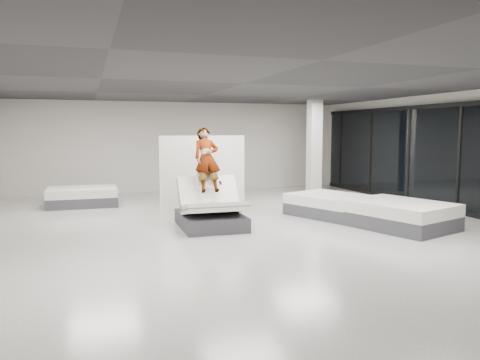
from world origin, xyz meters
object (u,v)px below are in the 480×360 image
(flat_bed_right_near, at_px, (399,215))
(column, at_px, (314,148))
(remote, at_px, (220,183))
(hero_bed, at_px, (211,212))
(divider_panel, at_px, (203,176))
(flat_bed_right_far, at_px, (331,205))
(flat_bed_left_far, at_px, (82,197))
(person, at_px, (207,173))

(flat_bed_right_near, relative_size, column, 0.80)
(remote, xyz_separation_m, flat_bed_right_near, (3.79, -1.35, -0.71))
(hero_bed, bearing_deg, divider_panel, 82.14)
(remote, height_order, flat_bed_right_far, remote)
(flat_bed_right_far, distance_m, flat_bed_right_near, 1.92)
(hero_bed, relative_size, divider_panel, 0.81)
(hero_bed, distance_m, column, 6.41)
(divider_panel, xyz_separation_m, flat_bed_left_far, (-2.99, 2.62, -0.76))
(column, bearing_deg, remote, -136.94)
(remote, distance_m, flat_bed_right_near, 4.09)
(person, xyz_separation_m, flat_bed_right_far, (3.29, 0.08, -0.92))
(divider_panel, bearing_deg, person, -105.08)
(remote, bearing_deg, person, 122.15)
(flat_bed_right_near, relative_size, flat_bed_left_far, 1.32)
(divider_panel, height_order, column, column)
(divider_panel, xyz_separation_m, flat_bed_right_near, (3.80, -2.93, -0.73))
(hero_bed, bearing_deg, flat_bed_right_far, 7.28)
(hero_bed, bearing_deg, flat_bed_right_near, -18.74)
(flat_bed_right_near, height_order, flat_bed_left_far, flat_bed_right_near)
(person, bearing_deg, divider_panel, 81.67)
(column, bearing_deg, divider_panel, -149.82)
(divider_panel, xyz_separation_m, column, (4.49, 2.61, 0.57))
(column, bearing_deg, flat_bed_right_far, -110.56)
(flat_bed_right_far, xyz_separation_m, flat_bed_left_far, (-6.07, 3.76, -0.01))
(remote, bearing_deg, flat_bed_right_far, 9.40)
(divider_panel, distance_m, column, 5.22)
(flat_bed_left_far, height_order, column, column)
(remote, relative_size, column, 0.04)
(divider_panel, height_order, flat_bed_right_far, divider_panel)
(hero_bed, xyz_separation_m, flat_bed_left_far, (-2.78, 4.18, -0.09))
(flat_bed_right_near, bearing_deg, flat_bed_right_far, 111.95)
(hero_bed, height_order, flat_bed_left_far, hero_bed)
(remote, xyz_separation_m, flat_bed_right_far, (3.08, 0.44, -0.73))
(person, height_order, column, column)
(flat_bed_left_far, bearing_deg, hero_bed, -56.40)
(remote, relative_size, flat_bed_right_far, 0.06)
(flat_bed_right_near, bearing_deg, remote, 160.48)
(person, distance_m, divider_panel, 1.26)
(remote, distance_m, column, 6.17)
(remote, bearing_deg, hero_bed, 177.11)
(hero_bed, bearing_deg, remote, -4.20)
(hero_bed, height_order, person, person)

